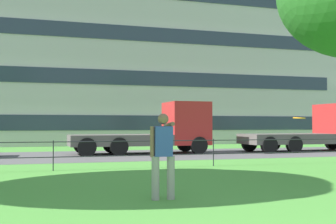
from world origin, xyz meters
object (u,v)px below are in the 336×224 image
at_px(flatbed_truck_right, 160,131).
at_px(apartment_building_background, 124,64).
at_px(frisbee, 299,118).
at_px(flatbed_truck_center, 319,130).
at_px(person_thrower, 163,153).

xyz_separation_m(flatbed_truck_right, apartment_building_background, (0.69, 15.02, 5.69)).
xyz_separation_m(frisbee, flatbed_truck_center, (9.86, 12.91, -0.45)).
xyz_separation_m(frisbee, apartment_building_background, (1.07, 28.44, 5.24)).
height_order(person_thrower, frisbee, person_thrower).
bearing_deg(person_thrower, flatbed_truck_right, 75.13).
bearing_deg(flatbed_truck_right, frisbee, -91.65).
height_order(person_thrower, flatbed_truck_center, flatbed_truck_center).
relative_size(person_thrower, flatbed_truck_center, 0.24).
height_order(flatbed_truck_right, flatbed_truck_center, same).
bearing_deg(frisbee, apartment_building_background, 87.84).
xyz_separation_m(person_thrower, frisbee, (3.17, -0.01, 0.73)).
height_order(flatbed_truck_center, apartment_building_background, apartment_building_background).
distance_m(frisbee, apartment_building_background, 28.94).
relative_size(flatbed_truck_right, flatbed_truck_center, 1.00).
xyz_separation_m(frisbee, flatbed_truck_right, (0.39, 13.42, -0.45)).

